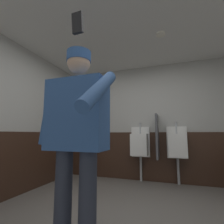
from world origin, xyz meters
name	(u,v)px	position (x,y,z in m)	size (l,w,h in m)	color
wall_back	(145,122)	(0.00, 2.01, 1.27)	(4.37, 0.12, 2.54)	#B2B2AD
wainscot_band_back	(146,156)	(0.00, 1.93, 0.52)	(3.77, 0.03, 1.03)	#382319
ceiling_slab	(120,8)	(0.00, 0.00, 2.56)	(4.37, 4.50, 0.04)	silver
downlight_far	(161,34)	(0.46, 0.68, 2.53)	(0.14, 0.14, 0.03)	white
urinal_left	(140,144)	(-0.10, 1.79, 0.78)	(0.40, 0.34, 1.24)	white
urinal_middle	(177,145)	(0.65, 1.79, 0.78)	(0.40, 0.34, 1.24)	white
privacy_divider_panel	(157,136)	(0.28, 1.72, 0.95)	(0.04, 0.40, 0.90)	#4C4C51
person	(76,132)	(-0.20, -0.63, 1.01)	(0.72, 0.60, 1.71)	#2D3342
cell_phone	(78,23)	(0.09, -1.13, 1.58)	(0.06, 0.02, 0.11)	black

